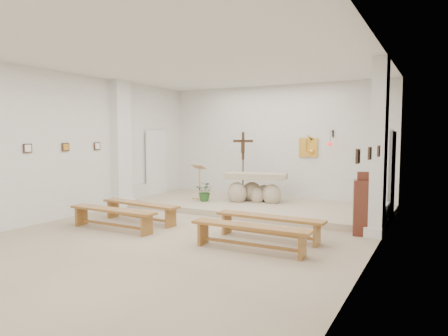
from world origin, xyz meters
The scene contains 27 objects.
ground centered at (0.00, 0.00, 0.00)m, with size 7.00×10.00×0.00m, color #C1AE8B.
wall_left centered at (-3.49, 0.00, 1.75)m, with size 0.02×10.00×3.50m, color white.
wall_right centered at (3.49, 0.00, 1.75)m, with size 0.02×10.00×3.50m, color white.
wall_back centered at (0.00, 4.99, 1.75)m, with size 7.00×0.02×3.50m, color white.
ceiling centered at (0.00, 0.00, 3.49)m, with size 7.00×10.00×0.02m, color silver.
sanctuary_platform centered at (0.00, 3.50, 0.07)m, with size 6.98×3.00×0.15m, color tan.
pilaster_left centered at (-3.37, 2.00, 1.75)m, with size 0.26×0.55×3.50m, color white.
pilaster_right centered at (3.37, 2.00, 1.75)m, with size 0.26×0.55×3.50m, color white.
gold_wall_relief centered at (1.05, 4.96, 1.65)m, with size 0.55×0.04×0.55m, color gold.
sanctuary_lamp centered at (1.75, 4.71, 1.81)m, with size 0.11×0.36×0.44m.
station_frame_left_front centered at (-3.47, -0.80, 1.72)m, with size 0.03×0.20×0.20m, color #3C261A.
station_frame_left_mid centered at (-3.47, 0.20, 1.72)m, with size 0.03×0.20×0.20m, color #3C261A.
station_frame_left_rear centered at (-3.47, 1.20, 1.72)m, with size 0.03×0.20×0.20m, color #3C261A.
station_frame_right_front centered at (3.47, -0.80, 1.72)m, with size 0.03×0.20×0.20m, color #3C261A.
station_frame_right_mid centered at (3.47, 0.20, 1.72)m, with size 0.03×0.20×0.20m, color #3C261A.
station_frame_right_rear centered at (3.47, 1.20, 1.72)m, with size 0.03×0.20×0.20m, color #3C261A.
radiator_left centered at (-3.43, 2.70, 0.27)m, with size 0.10×0.85×0.52m, color silver.
radiator_right centered at (3.43, 2.70, 0.27)m, with size 0.10×0.85×0.52m, color silver.
altar centered at (-0.08, 3.75, 0.49)m, with size 1.82×1.08×0.88m.
lectern centered at (-1.70, 3.39, 0.66)m, with size 0.39×0.34×1.04m.
crucifix_stand centered at (-0.64, 4.11, 1.27)m, with size 0.57×0.26×1.95m.
potted_plant centered at (-1.34, 3.14, 0.42)m, with size 0.49×0.43×0.55m, color #285823.
donation_pedestal centered at (3.10, 1.89, 0.56)m, with size 0.41×0.41×1.28m.
bench_left_front centered at (-1.60, 0.67, 0.34)m, with size 2.18×0.54×0.46m.
bench_right_front centered at (1.60, 0.67, 0.34)m, with size 2.16×0.36×0.46m.
bench_left_second centered at (-1.60, -0.21, 0.34)m, with size 2.16×0.35×0.46m.
bench_right_second centered at (1.60, -0.21, 0.34)m, with size 2.17×0.40×0.46m.
Camera 1 is at (4.46, -6.37, 2.00)m, focal length 32.00 mm.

